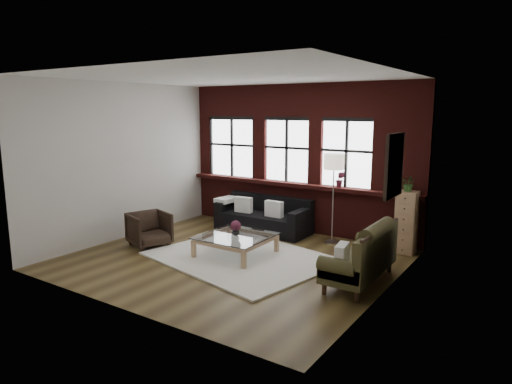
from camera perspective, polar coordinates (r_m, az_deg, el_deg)
The scene contains 26 objects.
floor at distance 8.30m, azimuth -2.90°, elevation -8.38°, with size 5.50×5.50×0.00m, color #423218.
ceiling at distance 7.89m, azimuth -3.11°, elevation 14.22°, with size 5.50×5.50×0.00m, color white.
wall_back at distance 10.04m, azimuth 5.54°, elevation 4.20°, with size 5.50×5.50×0.00m, color beige.
wall_front at distance 6.14m, azimuth -17.03°, elevation -0.08°, with size 5.50×5.50×0.00m, color beige.
wall_left at distance 9.82m, azimuth -16.03°, elevation 3.71°, with size 5.00×5.00×0.00m, color beige.
wall_right at distance 6.69m, azimuth 16.28°, elevation 0.79°, with size 5.00×5.00×0.00m, color beige.
brick_backwall at distance 9.99m, azimuth 5.38°, elevation 4.17°, with size 5.50×0.12×3.20m, color #471310, non-canonical shape.
sill_ledge at distance 9.99m, azimuth 5.08°, elevation 0.93°, with size 5.50×0.30×0.08m, color #471310.
window_left at distance 10.95m, azimuth -2.94°, elevation 5.52°, with size 1.38×0.10×1.50m, color black, non-canonical shape.
window_mid at distance 10.13m, azimuth 3.92°, elevation 5.12°, with size 1.38×0.10×1.50m, color black, non-canonical shape.
window_right at distance 9.52m, azimuth 11.29°, elevation 4.62°, with size 1.38×0.10×1.50m, color black, non-canonical shape.
wall_poster at distance 6.95m, azimuth 16.89°, elevation 3.18°, with size 0.05×0.74×0.94m, color black, non-canonical shape.
shag_rug at distance 8.34m, azimuth -1.76°, elevation -8.18°, with size 3.06×2.41×0.03m, color silver.
dark_sofa at distance 10.03m, azimuth 0.86°, elevation -2.85°, with size 2.09×0.85×0.76m, color black, non-canonical shape.
pillow_a at distance 10.15m, azimuth -1.57°, elevation -1.60°, with size 0.40×0.14×0.34m, color white.
pillow_b at distance 9.72m, azimuth 2.27°, elevation -2.13°, with size 0.40×0.14×0.34m, color white.
vintage_settee at distance 7.27m, azimuth 12.84°, elevation -7.65°, with size 0.75×1.69×0.90m, color #39341A, non-canonical shape.
pillow_settee at distance 6.80m, azimuth 10.68°, elevation -7.81°, with size 0.14×0.38×0.34m, color white.
armchair at distance 9.24m, azimuth -13.20°, elevation -4.54°, with size 0.71×0.73×0.67m, color black.
coffee_table at distance 8.42m, azimuth -2.53°, elevation -6.74°, with size 1.21×1.21×0.41m, color tan, non-canonical shape.
vase at distance 8.35m, azimuth -2.55°, elevation -4.95°, with size 0.14×0.14×0.14m, color #B2B2B2.
flowers at distance 8.32m, azimuth -2.56°, elevation -4.23°, with size 0.19×0.19×0.19m, color #551D30.
drawer_chest at distance 8.95m, azimuth 18.29°, elevation -3.62°, with size 0.36×0.36×1.17m, color tan.
potted_plant_top at distance 8.81m, azimuth 18.56°, elevation 1.03°, with size 0.27×0.23×0.30m, color #2D5923.
floor_lamp at distance 9.17m, azimuth 9.61°, elevation -0.42°, with size 0.40×0.40×1.95m, color #A5A5A8, non-canonical shape.
sill_plant at distance 9.49m, azimuth 10.47°, elevation 1.55°, with size 0.18×0.15×0.33m, color #551D30.
Camera 1 is at (4.69, -6.32, 2.66)m, focal length 32.00 mm.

